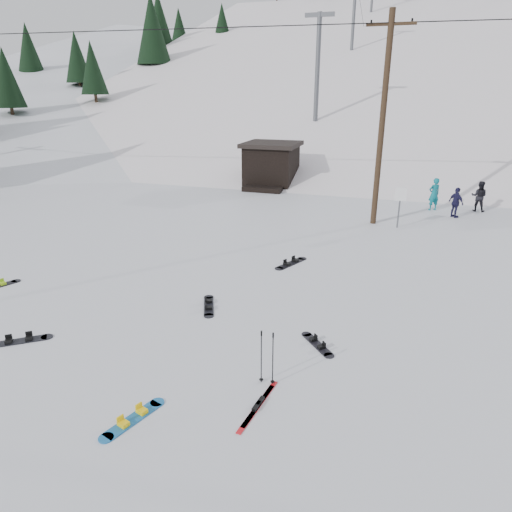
% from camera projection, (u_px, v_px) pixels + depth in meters
% --- Properties ---
extents(ground, '(200.00, 200.00, 0.00)m').
position_uv_depth(ground, '(222.00, 393.00, 9.48)').
color(ground, silver).
rests_on(ground, ground).
extents(ski_slope, '(60.00, 85.24, 65.97)m').
position_uv_depth(ski_slope, '(374.00, 227.00, 62.73)').
color(ski_slope, white).
rests_on(ski_slope, ground).
extents(ridge_left, '(47.54, 95.03, 58.38)m').
position_uv_depth(ridge_left, '(118.00, 212.00, 66.54)').
color(ridge_left, silver).
rests_on(ridge_left, ground).
extents(treeline_left, '(20.00, 64.00, 10.00)m').
position_uv_depth(treeline_left, '(84.00, 141.00, 55.01)').
color(treeline_left, black).
rests_on(treeline_left, ground).
extents(treeline_crest, '(50.00, 6.00, 10.00)m').
position_uv_depth(treeline_crest, '(392.00, 122.00, 86.26)').
color(treeline_crest, black).
rests_on(treeline_crest, ski_slope).
extents(utility_pole, '(2.00, 0.26, 9.00)m').
position_uv_depth(utility_pole, '(382.00, 119.00, 19.78)').
color(utility_pole, '#3A2819').
rests_on(utility_pole, ground).
extents(trail_sign, '(0.50, 0.09, 1.85)m').
position_uv_depth(trail_sign, '(400.00, 200.00, 20.27)').
color(trail_sign, '#595B60').
rests_on(trail_sign, ground).
extents(lift_hut, '(3.40, 4.10, 2.75)m').
position_uv_depth(lift_hut, '(271.00, 165.00, 29.15)').
color(lift_hut, black).
rests_on(lift_hut, ground).
extents(lift_tower_near, '(2.20, 0.36, 8.00)m').
position_uv_depth(lift_tower_near, '(318.00, 62.00, 34.70)').
color(lift_tower_near, '#595B60').
rests_on(lift_tower_near, ski_slope).
extents(lift_tower_mid, '(2.20, 0.36, 8.00)m').
position_uv_depth(lift_tower_mid, '(354.00, 7.00, 50.31)').
color(lift_tower_mid, '#595B60').
rests_on(lift_tower_mid, ski_slope).
extents(hero_snowboard, '(0.67, 1.45, 0.11)m').
position_uv_depth(hero_snowboard, '(133.00, 419.00, 8.69)').
color(hero_snowboard, '#1C71BA').
rests_on(hero_snowboard, ground).
extents(hero_skis, '(0.32, 1.74, 0.09)m').
position_uv_depth(hero_skis, '(258.00, 405.00, 9.07)').
color(hero_skis, '#B01218').
rests_on(hero_skis, ground).
extents(ski_poles, '(0.34, 0.09, 1.24)m').
position_uv_depth(ski_poles, '(267.00, 357.00, 9.57)').
color(ski_poles, black).
rests_on(ski_poles, ground).
extents(board_scatter_a, '(1.31, 1.06, 0.11)m').
position_uv_depth(board_scatter_a, '(19.00, 341.00, 11.37)').
color(board_scatter_a, black).
rests_on(board_scatter_a, ground).
extents(board_scatter_b, '(0.77, 1.39, 0.10)m').
position_uv_depth(board_scatter_b, '(209.00, 306.00, 13.21)').
color(board_scatter_b, black).
rests_on(board_scatter_b, ground).
extents(board_scatter_d, '(0.97, 1.06, 0.09)m').
position_uv_depth(board_scatter_d, '(317.00, 344.00, 11.23)').
color(board_scatter_d, black).
rests_on(board_scatter_d, ground).
extents(board_scatter_f, '(0.86, 1.53, 0.12)m').
position_uv_depth(board_scatter_f, '(291.00, 263.00, 16.43)').
color(board_scatter_f, black).
rests_on(board_scatter_f, ground).
extents(skier_teal, '(0.73, 0.66, 1.67)m').
position_uv_depth(skier_teal, '(434.00, 194.00, 23.43)').
color(skier_teal, '#0C6D7A').
rests_on(skier_teal, ground).
extents(skier_dark, '(0.86, 0.73, 1.55)m').
position_uv_depth(skier_dark, '(479.00, 196.00, 23.24)').
color(skier_dark, black).
rests_on(skier_dark, ground).
extents(skier_navy, '(0.84, 0.88, 1.47)m').
position_uv_depth(skier_navy, '(456.00, 203.00, 22.11)').
color(skier_navy, '#1B183E').
rests_on(skier_navy, ground).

